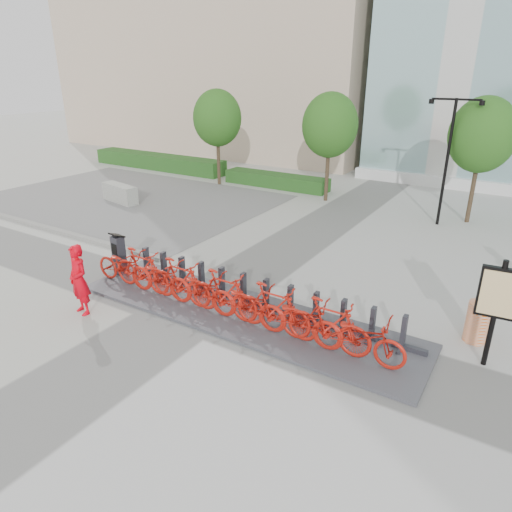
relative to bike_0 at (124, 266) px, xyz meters
The scene contains 27 objects.
ground 2.68m from the bike_0, ahead, with size 120.00×120.00×0.00m, color #B0B0B0.
gravel_patch 10.24m from the bike_0, 136.39° to the left, with size 14.00×14.00×0.00m, color slate.
curb 7.67m from the bike_0, 165.24° to the left, with size 14.00×0.25×0.15m, color gray.
hedge_a 17.71m from the bike_0, 130.07° to the left, with size 10.00×1.40×0.90m, color #1C5715.
hedge_b 13.47m from the bike_0, 100.27° to the left, with size 6.00×1.20×0.70m, color #1C5715.
tree_0 13.53m from the bike_0, 114.14° to the left, with size 2.60×2.60×5.10m.
tree_1 12.46m from the bike_0, 84.78° to the left, with size 2.60×2.60×5.10m.
tree_2 14.55m from the bike_0, 57.76° to the left, with size 2.60×2.60×5.10m.
streetlamp 13.11m from the bike_0, 59.15° to the left, with size 2.00×0.20×5.00m.
dock_pad 3.96m from the bike_0, ahead, with size 9.60×2.40×0.08m, color #44454B.
dock_rail_posts 4.05m from the bike_0, 11.77° to the left, with size 8.02×0.50×0.85m, color #2A2B32, non-canonical shape.
bike_0 is the anchor object (origin of this frame).
bike_1 0.72m from the bike_0, ahead, with size 0.57×2.03×1.22m, color #AD180D.
bike_2 1.44m from the bike_0, ahead, with size 0.73×2.09×1.10m, color #AD180D.
bike_3 2.16m from the bike_0, ahead, with size 0.57×2.03×1.22m, color #AD180D.
bike_4 2.88m from the bike_0, ahead, with size 0.73×2.09×1.10m, color #AD180D.
bike_5 3.60m from the bike_0, ahead, with size 0.57×2.03×1.22m, color #AD180D.
bike_6 4.32m from the bike_0, ahead, with size 0.73×2.09×1.10m, color #AD180D.
bike_7 5.04m from the bike_0, ahead, with size 0.57×2.03×1.22m, color #AD180D.
bike_8 5.76m from the bike_0, ahead, with size 0.73×2.09×1.10m, color #AD180D.
bike_9 6.48m from the bike_0, ahead, with size 0.57×2.03×1.22m, color #AD180D.
bike_10 7.20m from the bike_0, ahead, with size 0.73×2.09×1.10m, color #AD180D.
kiosk 0.81m from the bike_0, 147.37° to the left, with size 0.45×0.40×1.34m.
worker_red 1.79m from the bike_0, 81.44° to the right, with size 0.69×0.45×1.90m, color red.
construction_barrel 9.54m from the bike_0, 13.79° to the left, with size 0.52×0.52×1.00m, color #FF5B00.
jersey_barrier 9.74m from the bike_0, 138.28° to the left, with size 2.22×0.61×0.86m, color #A6A6A6.
map_sign 9.74m from the bike_0, ahead, with size 0.81×0.20×2.46m.
Camera 1 is at (7.18, -8.40, 5.96)m, focal length 32.00 mm.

